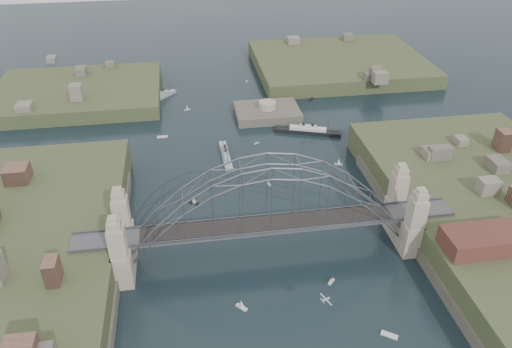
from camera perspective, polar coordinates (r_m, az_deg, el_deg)
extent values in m
plane|color=black|center=(113.99, 1.40, -9.09)|extent=(500.00, 500.00, 0.00)
cube|color=#49494C|center=(108.84, 1.46, -5.94)|extent=(84.00, 6.00, 0.70)
cube|color=#4C4F57|center=(106.20, 1.74, -6.70)|extent=(84.00, 0.25, 0.50)
cube|color=#4C4F57|center=(110.83, 1.19, -4.76)|extent=(84.00, 0.25, 0.50)
cube|color=black|center=(108.50, 1.46, -5.71)|extent=(55.20, 5.20, 0.35)
cube|color=gray|center=(104.50, -15.50, -8.70)|extent=(3.40, 3.40, 17.70)
cube|color=gray|center=(112.22, -15.12, -5.36)|extent=(3.40, 3.40, 17.70)
cube|color=gray|center=(113.59, 17.84, -5.36)|extent=(3.40, 3.40, 17.70)
cube|color=gray|center=(120.74, 15.94, -2.51)|extent=(3.40, 3.40, 17.70)
cube|color=gray|center=(111.38, -14.94, -8.90)|extent=(4.08, 13.80, 8.00)
cube|color=gray|center=(119.95, 16.49, -5.76)|extent=(4.08, 13.80, 8.00)
cube|color=#4D493E|center=(113.96, -16.75, -10.15)|extent=(6.00, 70.00, 4.00)
cube|color=#3C4425|center=(133.73, 26.80, -4.95)|extent=(50.00, 90.00, 12.00)
cube|color=#4D493E|center=(123.37, 17.98, -6.63)|extent=(6.00, 70.00, 4.00)
cube|color=#3C4425|center=(197.84, -19.74, 8.26)|extent=(60.00, 45.00, 9.00)
cube|color=#3C4425|center=(217.87, 9.55, 11.99)|extent=(70.00, 55.00, 9.50)
cube|color=#4D493E|center=(173.81, 1.30, 6.54)|extent=(22.00, 16.00, 7.00)
cylinder|color=gray|center=(171.80, 1.32, 7.95)|extent=(6.00, 6.00, 2.40)
cube|color=#592D26|center=(112.92, 25.56, -6.82)|extent=(20.00, 8.00, 4.00)
cube|color=#49494C|center=(108.32, 25.90, -15.59)|extent=(4.00, 22.00, 1.40)
cube|color=#99A0A2|center=(148.72, -3.53, 2.05)|extent=(2.74, 16.70, 1.48)
cube|color=#99A0A2|center=(148.17, -3.54, 2.42)|extent=(1.95, 9.20, 1.11)
cube|color=#99A0A2|center=(147.75, -3.55, 2.70)|extent=(1.35, 4.20, 0.74)
cylinder|color=black|center=(146.42, -3.50, 2.70)|extent=(0.80, 0.80, 1.48)
cylinder|color=black|center=(148.44, -3.62, 3.14)|extent=(0.80, 0.80, 1.48)
cylinder|color=#4C4F57|center=(143.23, -3.29, 1.88)|extent=(0.15, 0.15, 3.70)
cylinder|color=#4C4F57|center=(151.85, -3.81, 3.77)|extent=(0.15, 0.15, 3.70)
cube|color=#99A0A2|center=(190.48, -10.85, 8.66)|extent=(11.21, 11.93, 1.44)
cube|color=#99A0A2|center=(190.05, -10.89, 8.96)|extent=(6.46, 6.83, 1.08)
cube|color=#99A0A2|center=(189.74, -10.91, 9.19)|extent=(3.24, 3.39, 0.72)
cylinder|color=black|center=(188.85, -11.14, 9.25)|extent=(0.71, 0.71, 1.44)
cylinder|color=black|center=(190.15, -10.72, 9.46)|extent=(0.71, 0.71, 1.44)
cylinder|color=#4C4F57|center=(186.80, -11.84, 8.85)|extent=(0.14, 0.14, 3.60)
cylinder|color=#4C4F57|center=(192.38, -10.04, 9.76)|extent=(0.14, 0.14, 3.60)
cube|color=black|center=(162.94, 5.99, 4.84)|extent=(21.40, 9.92, 1.57)
cube|color=silver|center=(162.40, 6.01, 5.21)|extent=(11.97, 6.01, 1.18)
cube|color=silver|center=(162.00, 6.03, 5.48)|extent=(5.64, 3.31, 0.79)
cylinder|color=black|center=(161.78, 5.51, 5.75)|extent=(1.06, 1.06, 1.57)
cylinder|color=black|center=(161.61, 6.58, 5.65)|extent=(1.06, 1.06, 1.57)
cylinder|color=#4C4F57|center=(162.28, 3.75, 5.85)|extent=(0.16, 0.16, 3.93)
cylinder|color=#4C4F57|center=(161.53, 8.34, 5.42)|extent=(0.16, 0.16, 3.93)
cube|color=silver|center=(93.70, 8.07, -14.15)|extent=(1.63, 0.87, 0.29)
cube|color=silver|center=(93.66, 8.08, -14.13)|extent=(1.44, 3.15, 0.06)
cube|color=silver|center=(93.22, 7.67, -14.29)|extent=(0.52, 1.01, 0.36)
cube|color=silver|center=(129.97, -7.19, -3.30)|extent=(2.67, 2.03, 0.45)
cylinder|color=#4C4F57|center=(129.36, -7.22, -2.92)|extent=(0.08, 0.08, 2.20)
cone|color=silver|center=(129.36, -7.22, -2.92)|extent=(1.57, 1.48, 1.92)
cube|color=silver|center=(136.08, 1.48, -1.19)|extent=(1.06, 2.02, 0.45)
cube|color=silver|center=(102.23, -1.68, -15.14)|extent=(2.35, 2.46, 0.45)
cylinder|color=#4C4F57|center=(101.45, -1.69, -14.74)|extent=(0.08, 0.08, 2.20)
cone|color=silver|center=(101.45, -1.69, -14.74)|extent=(1.58, 1.59, 1.92)
cube|color=silver|center=(146.86, 9.49, 1.10)|extent=(2.41, 1.49, 0.45)
cylinder|color=#4C4F57|center=(146.32, 9.53, 1.45)|extent=(0.08, 0.08, 2.20)
cone|color=silver|center=(146.32, 9.53, 1.45)|extent=(1.51, 1.36, 1.92)
cube|color=silver|center=(162.43, -10.75, 4.22)|extent=(3.34, 1.13, 0.45)
cube|color=silver|center=(155.82, 0.06, 3.55)|extent=(1.82, 1.32, 0.45)
cube|color=silver|center=(100.89, 15.13, -17.53)|extent=(3.20, 2.62, 0.45)
cube|color=silver|center=(179.42, -7.95, 7.33)|extent=(2.40, 1.54, 0.45)
cylinder|color=#4C4F57|center=(178.98, -7.97, 7.63)|extent=(0.08, 0.08, 2.20)
cone|color=silver|center=(178.98, -7.97, 7.63)|extent=(1.52, 1.39, 1.92)
cube|color=silver|center=(128.79, 12.32, -4.25)|extent=(1.65, 2.77, 0.45)
cube|color=silver|center=(128.55, 12.34, -4.11)|extent=(1.19, 1.73, 0.40)
cylinder|color=black|center=(128.29, 12.36, -3.95)|extent=(0.16, 0.16, 0.70)
cube|color=silver|center=(202.38, -1.10, 10.63)|extent=(1.10, 2.26, 0.45)
cube|color=silver|center=(142.22, -19.34, -1.62)|extent=(2.55, 2.49, 0.45)
cube|color=silver|center=(142.01, -19.37, -1.48)|extent=(1.68, 1.65, 0.40)
cylinder|color=black|center=(141.77, -19.40, -1.33)|extent=(0.16, 0.16, 0.70)
cube|color=silver|center=(108.26, 8.69, -12.21)|extent=(1.79, 1.84, 0.45)
cube|color=silver|center=(107.98, 8.70, -12.06)|extent=(1.19, 1.21, 0.40)
cylinder|color=black|center=(107.67, 8.72, -11.89)|extent=(0.16, 0.16, 0.70)
cube|color=silver|center=(187.44, 6.36, 8.58)|extent=(2.51, 2.64, 0.45)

